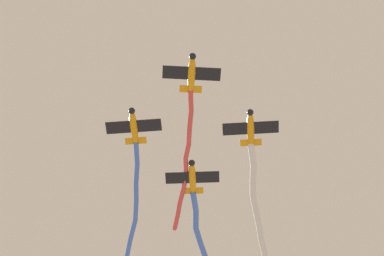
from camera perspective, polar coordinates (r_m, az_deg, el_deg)
The scene contains 8 objects.
airplane_lead at distance 87.59m, azimuth -0.03°, elevation 4.62°, with size 7.66×5.78×1.89m.
smoke_trail_lead at distance 93.59m, azimuth -0.59°, elevation -3.03°, with size 2.91×22.08×1.45m.
airplane_left_wing at distance 90.93m, azimuth 4.93°, elevation 0.01°, with size 7.68×5.86×1.89m.
smoke_trail_left_wing at distance 100.59m, azimuth 5.86°, elevation -8.35°, with size 12.29×27.31×2.15m.
airplane_right_wing at distance 91.60m, azimuth -4.90°, elevation 0.15°, with size 7.68×5.87×1.89m.
smoke_trail_right_wing at distance 99.96m, azimuth -5.13°, elevation -8.02°, with size 2.81×27.36×2.01m.
airplane_slot at distance 94.72m, azimuth 0.03°, elevation -4.14°, with size 7.68×5.85×1.89m.
smoke_trail_slot at distance 103.42m, azimuth 1.09°, elevation -10.35°, with size 9.55×21.54×2.63m.
Camera 1 is at (9.08, 43.40, 3.84)m, focal length 63.64 mm.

